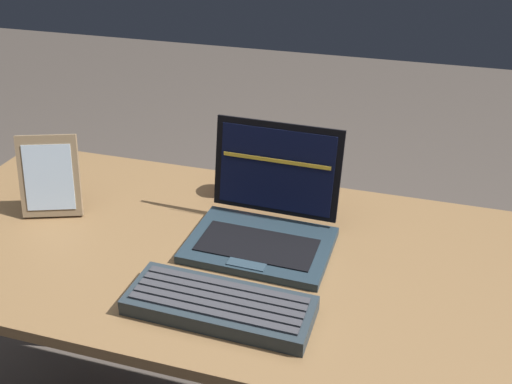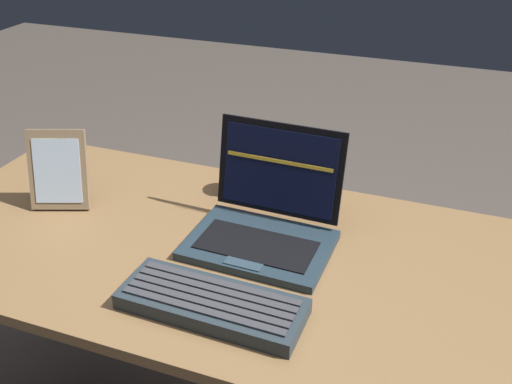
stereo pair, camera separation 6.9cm
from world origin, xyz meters
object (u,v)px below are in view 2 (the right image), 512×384
photo_frame (58,170)px  coffee_mug (246,177)px  external_keyboard (212,303)px  laptop_front (265,221)px

photo_frame → coffee_mug: size_ratio=1.76×
external_keyboard → photo_frame: size_ratio=1.85×
external_keyboard → laptop_front: bearing=86.6°
external_keyboard → photo_frame: 0.55m
photo_frame → laptop_front: bearing=3.1°
coffee_mug → laptop_front: bearing=-57.5°
external_keyboard → coffee_mug: bearing=103.2°
external_keyboard → coffee_mug: coffee_mug is taller
photo_frame → coffee_mug: bearing=28.3°
photo_frame → coffee_mug: photo_frame is taller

